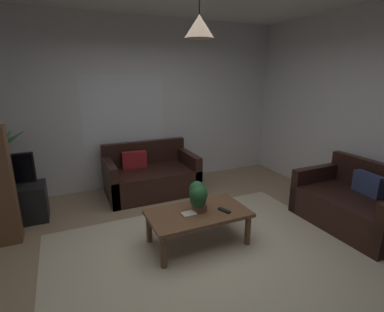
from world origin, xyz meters
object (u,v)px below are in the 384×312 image
object	(u,v)px
couch_right_side	(355,206)
pendant_lamp	(199,26)
book_on_table_0	(189,214)
couch_under_window	(151,177)
potted_plant_on_table	(198,196)
potted_palm_corner	(0,170)
coffee_table	(198,216)
tv	(3,172)
remote_on_table_0	(224,210)
tv_stand	(10,206)

from	to	relation	value
couch_right_side	pendant_lamp	world-z (taller)	pendant_lamp
couch_right_side	book_on_table_0	world-z (taller)	couch_right_side
couch_under_window	potted_plant_on_table	bearing A→B (deg)	-87.74
couch_right_side	pendant_lamp	xyz separation A→B (m)	(-2.07, 0.46, 2.11)
couch_right_side	potted_palm_corner	distance (m)	4.93
coffee_table	potted_plant_on_table	distance (m)	0.25
pendant_lamp	tv	bearing A→B (deg)	144.84
pendant_lamp	couch_right_side	bearing A→B (deg)	-12.53
remote_on_table_0	couch_under_window	bearing A→B (deg)	80.72
coffee_table	remote_on_table_0	distance (m)	0.31
book_on_table_0	potted_plant_on_table	xyz separation A→B (m)	(0.14, 0.05, 0.18)
pendant_lamp	couch_under_window	bearing A→B (deg)	91.99
book_on_table_0	couch_right_side	bearing A→B (deg)	-11.07
potted_plant_on_table	tv	distance (m)	2.54
book_on_table_0	tv_stand	xyz separation A→B (m)	(-1.95, 1.51, -0.17)
book_on_table_0	potted_plant_on_table	world-z (taller)	potted_plant_on_table
couch_under_window	remote_on_table_0	world-z (taller)	couch_under_window
tv	book_on_table_0	bearing A→B (deg)	-37.47
pendant_lamp	remote_on_table_0	bearing A→B (deg)	-22.57
couch_under_window	coffee_table	xyz separation A→B (m)	(0.06, -1.72, 0.08)
book_on_table_0	remote_on_table_0	size ratio (longest dim) A/B	0.99
couch_under_window	pendant_lamp	xyz separation A→B (m)	(0.06, -1.72, 2.11)
book_on_table_0	pendant_lamp	distance (m)	1.97
book_on_table_0	potted_plant_on_table	size ratio (longest dim) A/B	0.45
coffee_table	tv_stand	bearing A→B (deg)	144.45
couch_under_window	couch_right_side	world-z (taller)	same
book_on_table_0	pendant_lamp	world-z (taller)	pendant_lamp
couch_under_window	tv	size ratio (longest dim) A/B	2.01
coffee_table	tv_stand	distance (m)	2.55
tv	potted_palm_corner	distance (m)	0.54
couch_right_side	potted_plant_on_table	world-z (taller)	couch_right_side
remote_on_table_0	coffee_table	bearing A→B (deg)	137.70
coffee_table	pendant_lamp	distance (m)	2.04
couch_under_window	couch_right_side	bearing A→B (deg)	-45.71
tv	pendant_lamp	size ratio (longest dim) A/B	1.23
potted_plant_on_table	book_on_table_0	bearing A→B (deg)	-160.49
remote_on_table_0	couch_right_side	bearing A→B (deg)	-30.61
book_on_table_0	coffee_table	bearing A→B (deg)	12.99
coffee_table	tv_stand	world-z (taller)	tv_stand
book_on_table_0	potted_palm_corner	bearing A→B (deg)	136.02
pendant_lamp	potted_plant_on_table	bearing A→B (deg)	67.66
coffee_table	tv	distance (m)	2.57
coffee_table	potted_plant_on_table	size ratio (longest dim) A/B	3.27
book_on_table_0	tv_stand	bearing A→B (deg)	142.14
book_on_table_0	tv	world-z (taller)	tv
coffee_table	book_on_table_0	size ratio (longest dim) A/B	7.30
book_on_table_0	tv_stand	size ratio (longest dim) A/B	0.18
couch_under_window	tv_stand	world-z (taller)	couch_under_window
couch_under_window	potted_plant_on_table	size ratio (longest dim) A/B	4.13
potted_plant_on_table	couch_under_window	bearing A→B (deg)	92.26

